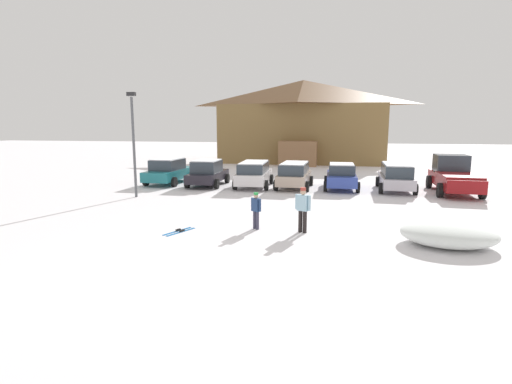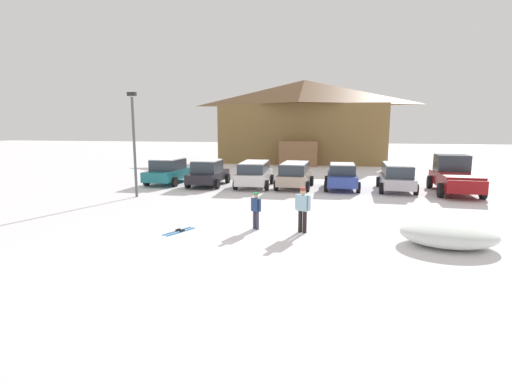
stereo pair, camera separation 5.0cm
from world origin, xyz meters
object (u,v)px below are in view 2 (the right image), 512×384
object	(u,v)px
pickup_truck	(454,176)
pair_of_skis	(179,231)
parked_teal_hatchback	(169,171)
parked_silver_wagon	(396,176)
parked_beige_suv	(295,174)
plowed_snow_pile	(448,234)
parked_black_sedan	(208,173)
skier_teen_in_navy_coat	(256,208)
parked_white_suv	(254,173)
lamp_post	(134,139)
parked_blue_hatchback	(342,176)
skier_adult_in_blue_parka	(303,207)
ski_lodge	(304,121)

from	to	relation	value
pickup_truck	pair_of_skis	bearing A→B (deg)	-137.05
pair_of_skis	parked_teal_hatchback	bearing A→B (deg)	115.31
parked_silver_wagon	pair_of_skis	world-z (taller)	parked_silver_wagon
parked_teal_hatchback	parked_beige_suv	xyz separation A→B (m)	(8.51, -0.33, 0.02)
parked_beige_suv	plowed_snow_pile	size ratio (longest dim) A/B	1.36
parked_black_sedan	pickup_truck	bearing A→B (deg)	1.16
parked_black_sedan	skier_teen_in_navy_coat	xyz separation A→B (m)	(5.30, -10.19, -0.05)
skier_teen_in_navy_coat	pair_of_skis	bearing A→B (deg)	-160.63
parked_white_suv	pair_of_skis	bearing A→B (deg)	-92.32
plowed_snow_pile	lamp_post	bearing A→B (deg)	156.74
plowed_snow_pile	parked_silver_wagon	bearing A→B (deg)	90.79
plowed_snow_pile	skier_teen_in_navy_coat	bearing A→B (deg)	173.34
parked_blue_hatchback	parked_silver_wagon	size ratio (longest dim) A/B	0.90
parked_beige_suv	pair_of_skis	size ratio (longest dim) A/B	2.92
skier_teen_in_navy_coat	lamp_post	bearing A→B (deg)	145.27
pair_of_skis	lamp_post	distance (m)	8.75
pickup_truck	plowed_snow_pile	distance (m)	11.67
parked_blue_hatchback	parked_silver_wagon	xyz separation A→B (m)	(3.21, 0.03, 0.08)
parked_teal_hatchback	skier_adult_in_blue_parka	xyz separation A→B (m)	(9.94, -10.78, 0.09)
parked_teal_hatchback	pair_of_skis	world-z (taller)	parked_teal_hatchback
skier_teen_in_navy_coat	plowed_snow_pile	distance (m)	6.63
parked_teal_hatchback	parked_blue_hatchback	distance (m)	11.39
lamp_post	plowed_snow_pile	distance (m)	15.91
parked_teal_hatchback	parked_beige_suv	world-z (taller)	parked_teal_hatchback
ski_lodge	parked_beige_suv	bearing A→B (deg)	-86.49
skier_adult_in_blue_parka	plowed_snow_pile	xyz separation A→B (m)	(4.81, -0.63, -0.56)
parked_silver_wagon	skier_teen_in_navy_coat	bearing A→B (deg)	-121.27
parked_beige_suv	skier_teen_in_navy_coat	bearing A→B (deg)	-91.82
plowed_snow_pile	parked_teal_hatchback	bearing A→B (deg)	142.26
parked_black_sedan	lamp_post	distance (m)	5.87
parked_white_suv	plowed_snow_pile	world-z (taller)	parked_white_suv
skier_teen_in_navy_coat	skier_adult_in_blue_parka	bearing A→B (deg)	-4.35
parked_black_sedan	pickup_truck	world-z (taller)	pickup_truck
parked_white_suv	plowed_snow_pile	bearing A→B (deg)	-51.46
parked_blue_hatchback	pickup_truck	world-z (taller)	pickup_truck
parked_blue_hatchback	skier_teen_in_navy_coat	xyz separation A→B (m)	(-3.21, -10.53, -0.01)
parked_teal_hatchback	parked_blue_hatchback	bearing A→B (deg)	-0.59
parked_black_sedan	parked_white_suv	xyz separation A→B (m)	(3.06, 0.10, 0.03)
skier_teen_in_navy_coat	lamp_post	world-z (taller)	lamp_post
parked_black_sedan	parked_beige_suv	size ratio (longest dim) A/B	1.04
parked_blue_hatchback	lamp_post	bearing A→B (deg)	-155.13
parked_blue_hatchback	skier_teen_in_navy_coat	world-z (taller)	parked_blue_hatchback
pair_of_skis	skier_adult_in_blue_parka	bearing A→B (deg)	10.33
pickup_truck	skier_teen_in_navy_coat	world-z (taller)	pickup_truck
skier_adult_in_blue_parka	parked_blue_hatchback	bearing A→B (deg)	82.29
pair_of_skis	lamp_post	xyz separation A→B (m)	(-5.12, 6.37, 3.13)
parked_white_suv	skier_teen_in_navy_coat	size ratio (longest dim) A/B	3.25
parked_teal_hatchback	pair_of_skis	bearing A→B (deg)	-64.69
pickup_truck	lamp_post	bearing A→B (deg)	-163.75
parked_beige_suv	skier_adult_in_blue_parka	size ratio (longest dim) A/B	2.46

